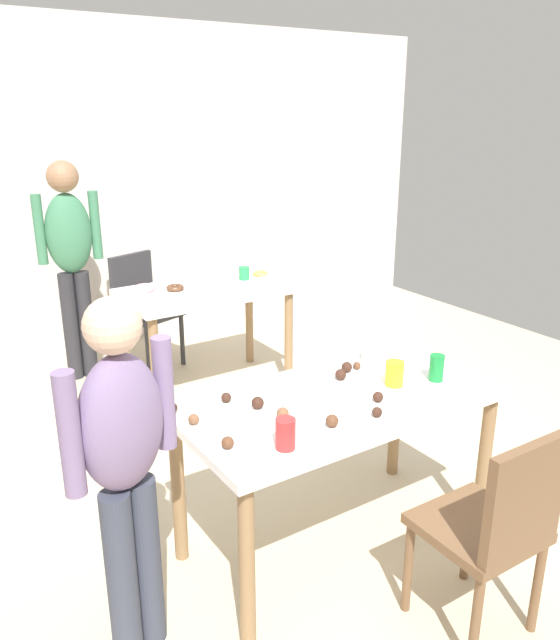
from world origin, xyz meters
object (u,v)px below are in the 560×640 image
(chair_near_table, at_px, (496,524))
(soda_can, at_px, (437,368))
(chair_far_table, at_px, (142,303))
(mixing_bowl, at_px, (382,355))
(dining_table_near, at_px, (338,417))
(person_girl_near, at_px, (124,457))
(pitcher_far, at_px, (200,275))
(dining_table_far, at_px, (206,304))
(person_adult_far, at_px, (71,251))

(chair_near_table, xyz_separation_m, soda_can, (0.32, 0.63, 0.31))
(chair_near_table, relative_size, chair_far_table, 1.00)
(chair_near_table, relative_size, mixing_bowl, 4.41)
(dining_table_near, relative_size, chair_near_table, 1.60)
(person_girl_near, height_order, pitcher_far, person_girl_near)
(chair_near_table, height_order, chair_far_table, same)
(dining_table_far, distance_m, person_adult_far, 1.05)
(person_girl_near, height_order, person_adult_far, person_adult_far)
(chair_near_table, bearing_deg, chair_far_table, 91.24)
(chair_far_table, bearing_deg, dining_table_far, -73.17)
(chair_far_table, xyz_separation_m, pitcher_far, (0.11, -0.80, 0.38))
(person_adult_far, bearing_deg, pitcher_far, -53.88)
(dining_table_near, relative_size, mixing_bowl, 7.05)
(mixing_bowl, relative_size, soda_can, 1.62)
(soda_can, bearing_deg, person_girl_near, 178.74)
(dining_table_far, relative_size, chair_far_table, 1.30)
(person_girl_near, bearing_deg, pitcher_far, 57.04)
(person_adult_far, bearing_deg, mixing_bowl, -70.76)
(chair_near_table, xyz_separation_m, pitcher_far, (0.04, 2.47, 0.38))
(person_adult_far, bearing_deg, dining_table_far, -45.68)
(dining_table_near, distance_m, person_adult_far, 2.61)
(dining_table_far, height_order, pitcher_far, pitcher_far)
(dining_table_near, distance_m, chair_near_table, 0.77)
(chair_far_table, height_order, pitcher_far, pitcher_far)
(dining_table_near, xyz_separation_m, mixing_bowl, (0.42, 0.20, 0.13))
(dining_table_far, bearing_deg, mixing_bowl, -85.52)
(mixing_bowl, height_order, soda_can, soda_can)
(dining_table_near, height_order, soda_can, soda_can)
(dining_table_near, xyz_separation_m, person_adult_far, (-0.40, 2.56, 0.31))
(person_adult_far, bearing_deg, person_girl_near, -102.24)
(dining_table_far, xyz_separation_m, person_girl_near, (-1.27, -1.93, 0.18))
(dining_table_far, relative_size, pitcher_far, 4.38)
(dining_table_near, bearing_deg, soda_can, -12.57)
(person_adult_far, relative_size, pitcher_far, 6.16)
(person_girl_near, bearing_deg, soda_can, -1.26)
(dining_table_far, bearing_deg, pitcher_far, -129.74)
(soda_can, bearing_deg, mixing_bowl, 99.92)
(dining_table_far, relative_size, chair_near_table, 1.30)
(pitcher_far, bearing_deg, person_girl_near, -122.96)
(mixing_bowl, bearing_deg, pitcher_far, 98.24)
(dining_table_near, bearing_deg, chair_near_table, -78.08)
(mixing_bowl, bearing_deg, dining_table_near, -155.01)
(dining_table_far, xyz_separation_m, chair_far_table, (-0.21, 0.69, -0.14))
(dining_table_near, distance_m, mixing_bowl, 0.48)
(person_girl_near, xyz_separation_m, soda_can, (1.45, -0.03, -0.00))
(dining_table_near, height_order, chair_far_table, chair_far_table)
(chair_far_table, xyz_separation_m, soda_can, (0.39, -2.65, 0.31))
(person_girl_near, height_order, mixing_bowl, person_girl_near)
(dining_table_far, distance_m, mixing_bowl, 1.67)
(chair_near_table, relative_size, person_girl_near, 0.63)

